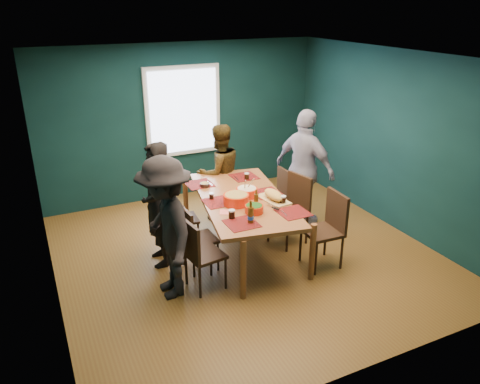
# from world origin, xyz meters

# --- Properties ---
(room) EXTENTS (5.01, 5.01, 2.71)m
(room) POSITION_xyz_m (0.00, 0.27, 1.37)
(room) COLOR brown
(room) RESTS_ON ground
(dining_table) EXTENTS (1.49, 2.37, 0.84)m
(dining_table) POSITION_xyz_m (0.00, 0.08, 0.76)
(dining_table) COLOR brown
(dining_table) RESTS_ON floor
(chair_left_far) EXTENTS (0.42, 0.42, 0.86)m
(chair_left_far) POSITION_xyz_m (-0.76, 0.64, 0.50)
(chair_left_far) COLOR #311D10
(chair_left_far) RESTS_ON floor
(chair_left_mid) EXTENTS (0.42, 0.42, 0.89)m
(chair_left_mid) POSITION_xyz_m (-0.78, -0.07, 0.52)
(chair_left_mid) COLOR #311D10
(chair_left_mid) RESTS_ON floor
(chair_left_near) EXTENTS (0.47, 0.47, 0.93)m
(chair_left_near) POSITION_xyz_m (-0.88, -0.52, 0.54)
(chair_left_near) COLOR #311D10
(chair_left_near) RESTS_ON floor
(chair_right_far) EXTENTS (0.41, 0.41, 0.90)m
(chair_right_far) POSITION_xyz_m (0.92, 0.67, 0.52)
(chair_right_far) COLOR #311D10
(chair_right_far) RESTS_ON floor
(chair_right_mid) EXTENTS (0.55, 0.55, 1.02)m
(chair_right_mid) POSITION_xyz_m (0.81, 0.07, 0.60)
(chair_right_mid) COLOR #311D10
(chair_right_mid) RESTS_ON floor
(chair_right_near) EXTENTS (0.48, 0.48, 1.02)m
(chair_right_near) POSITION_xyz_m (0.89, -0.69, 0.60)
(chair_right_near) COLOR #311D10
(chair_right_near) RESTS_ON floor
(person_far_left) EXTENTS (0.46, 0.65, 1.69)m
(person_far_left) POSITION_xyz_m (-1.13, 0.32, 0.85)
(person_far_left) COLOR black
(person_far_left) RESTS_ON floor
(person_back) EXTENTS (0.82, 0.67, 1.57)m
(person_back) POSITION_xyz_m (0.16, 1.26, 0.79)
(person_back) COLOR black
(person_back) RESTS_ON floor
(person_right) EXTENTS (0.78, 1.17, 1.84)m
(person_right) POSITION_xyz_m (1.27, 0.52, 0.92)
(person_right) COLOR white
(person_right) RESTS_ON floor
(person_near_left) EXTENTS (0.67, 1.14, 1.75)m
(person_near_left) POSITION_xyz_m (-1.24, -0.44, 0.88)
(person_near_left) COLOR black
(person_near_left) RESTS_ON floor
(bowl_salad) EXTENTS (0.34, 0.34, 0.14)m
(bowl_salad) POSITION_xyz_m (-0.17, -0.08, 0.91)
(bowl_salad) COLOR red
(bowl_salad) RESTS_ON dining_table
(bowl_dumpling) EXTENTS (0.29, 0.29, 0.27)m
(bowl_dumpling) POSITION_xyz_m (0.07, 0.10, 0.90)
(bowl_dumpling) COLOR red
(bowl_dumpling) RESTS_ON dining_table
(bowl_herbs) EXTENTS (0.24, 0.24, 0.10)m
(bowl_herbs) POSITION_xyz_m (-0.08, -0.42, 0.89)
(bowl_herbs) COLOR red
(bowl_herbs) RESTS_ON dining_table
(cutting_board) EXTENTS (0.33, 0.63, 0.14)m
(cutting_board) POSITION_xyz_m (0.34, -0.18, 0.90)
(cutting_board) COLOR tan
(cutting_board) RESTS_ON dining_table
(small_bowl) EXTENTS (0.14, 0.14, 0.06)m
(small_bowl) POSITION_xyz_m (-0.32, 0.68, 0.87)
(small_bowl) COLOR black
(small_bowl) RESTS_ON dining_table
(beer_bottle_a) EXTENTS (0.08, 0.08, 0.29)m
(beer_bottle_a) POSITION_xyz_m (-0.25, -0.66, 0.94)
(beer_bottle_a) COLOR #492E0D
(beer_bottle_a) RESTS_ON dining_table
(beer_bottle_b) EXTENTS (0.06, 0.06, 0.23)m
(beer_bottle_b) POSITION_xyz_m (0.04, -0.24, 0.93)
(beer_bottle_b) COLOR #492E0D
(beer_bottle_b) RESTS_ON dining_table
(cola_glass_a) EXTENTS (0.08, 0.08, 0.12)m
(cola_glass_a) POSITION_xyz_m (-0.41, -0.45, 0.90)
(cola_glass_a) COLOR black
(cola_glass_a) RESTS_ON dining_table
(cola_glass_b) EXTENTS (0.08, 0.08, 0.11)m
(cola_glass_b) POSITION_xyz_m (0.39, -0.34, 0.90)
(cola_glass_b) COLOR black
(cola_glass_b) RESTS_ON dining_table
(cola_glass_c) EXTENTS (0.07, 0.07, 0.10)m
(cola_glass_c) POSITION_xyz_m (0.36, 0.68, 0.89)
(cola_glass_c) COLOR black
(cola_glass_c) RESTS_ON dining_table
(cola_glass_d) EXTENTS (0.06, 0.06, 0.09)m
(cola_glass_d) POSITION_xyz_m (-0.41, 0.21, 0.89)
(cola_glass_d) COLOR black
(cola_glass_d) RESTS_ON dining_table
(napkin_a) EXTENTS (0.20, 0.20, 0.00)m
(napkin_a) POSITION_xyz_m (0.32, 0.07, 0.84)
(napkin_a) COLOR #E3665F
(napkin_a) RESTS_ON dining_table
(napkin_b) EXTENTS (0.21, 0.21, 0.00)m
(napkin_b) POSITION_xyz_m (-0.40, -0.25, 0.84)
(napkin_b) COLOR #E3665F
(napkin_b) RESTS_ON dining_table
(napkin_c) EXTENTS (0.17, 0.17, 0.00)m
(napkin_c) POSITION_xyz_m (0.38, -0.63, 0.84)
(napkin_c) COLOR #E3665F
(napkin_c) RESTS_ON dining_table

